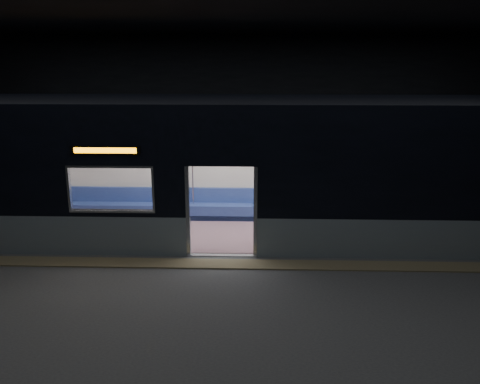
{
  "coord_description": "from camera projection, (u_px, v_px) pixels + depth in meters",
  "views": [
    {
      "loc": [
        0.76,
        -9.51,
        4.31
      ],
      "look_at": [
        0.36,
        2.3,
        1.15
      ],
      "focal_mm": 38.0,
      "sensor_mm": 36.0,
      "label": 1
    }
  ],
  "objects": [
    {
      "name": "tactile_strip",
      "position": [
        220.0,
        264.0,
        10.85
      ],
      "size": [
        22.8,
        0.5,
        0.03
      ],
      "primitive_type": "cube",
      "color": "#8C7F59",
      "rests_on": "station_floor"
    },
    {
      "name": "metro_car",
      "position": [
        225.0,
        161.0,
        12.3
      ],
      "size": [
        18.0,
        3.04,
        3.35
      ],
      "color": "gray",
      "rests_on": "station_floor"
    },
    {
      "name": "transit_map",
      "position": [
        292.0,
        165.0,
        13.61
      ],
      "size": [
        1.02,
        0.03,
        0.66
      ],
      "primitive_type": "cube",
      "color": "white",
      "rests_on": "metro_car"
    },
    {
      "name": "station_floor",
      "position": [
        218.0,
        276.0,
        10.33
      ],
      "size": [
        24.0,
        14.0,
        0.01
      ],
      "primitive_type": "cube",
      "color": "#47494C",
      "rests_on": "ground"
    },
    {
      "name": "station_envelope",
      "position": [
        216.0,
        93.0,
        9.38
      ],
      "size": [
        24.0,
        14.0,
        5.0
      ],
      "color": "black",
      "rests_on": "station_floor"
    },
    {
      "name": "passenger",
      "position": [
        358.0,
        192.0,
        13.42
      ],
      "size": [
        0.47,
        0.77,
        1.46
      ],
      "rotation": [
        0.0,
        0.0,
        0.16
      ],
      "color": "black",
      "rests_on": "metro_car"
    },
    {
      "name": "handbag",
      "position": [
        359.0,
        200.0,
        13.22
      ],
      "size": [
        0.34,
        0.32,
        0.14
      ],
      "primitive_type": "cube",
      "rotation": [
        0.0,
        0.0,
        0.32
      ],
      "color": "black",
      "rests_on": "passenger"
    }
  ]
}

